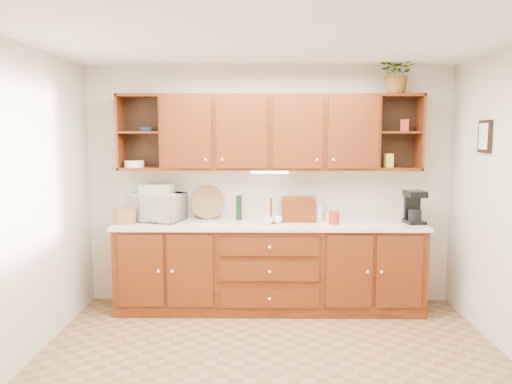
{
  "coord_description": "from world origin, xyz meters",
  "views": [
    {
      "loc": [
        -0.07,
        -3.75,
        1.86
      ],
      "look_at": [
        -0.14,
        1.15,
        1.3
      ],
      "focal_mm": 35.0,
      "sensor_mm": 36.0,
      "label": 1
    }
  ],
  "objects_px": {
    "bread_box": "(298,209)",
    "coffee_maker": "(414,208)",
    "microwave": "(157,207)",
    "potted_plant": "(398,73)"
  },
  "relations": [
    {
      "from": "potted_plant",
      "to": "microwave",
      "type": "bearing_deg",
      "value": 179.38
    },
    {
      "from": "microwave",
      "to": "bread_box",
      "type": "xyz_separation_m",
      "value": [
        1.52,
        0.0,
        -0.02
      ]
    },
    {
      "from": "potted_plant",
      "to": "bread_box",
      "type": "bearing_deg",
      "value": 178.42
    },
    {
      "from": "bread_box",
      "to": "coffee_maker",
      "type": "xyz_separation_m",
      "value": [
        1.21,
        -0.11,
        0.04
      ]
    },
    {
      "from": "bread_box",
      "to": "coffee_maker",
      "type": "height_order",
      "value": "coffee_maker"
    },
    {
      "from": "bread_box",
      "to": "potted_plant",
      "type": "distance_m",
      "value": 1.76
    },
    {
      "from": "bread_box",
      "to": "potted_plant",
      "type": "relative_size",
      "value": 0.87
    },
    {
      "from": "microwave",
      "to": "coffee_maker",
      "type": "xyz_separation_m",
      "value": [
        2.73,
        -0.11,
        0.01
      ]
    },
    {
      "from": "microwave",
      "to": "potted_plant",
      "type": "xyz_separation_m",
      "value": [
        2.54,
        -0.03,
        1.41
      ]
    },
    {
      "from": "bread_box",
      "to": "potted_plant",
      "type": "bearing_deg",
      "value": 1.94
    }
  ]
}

